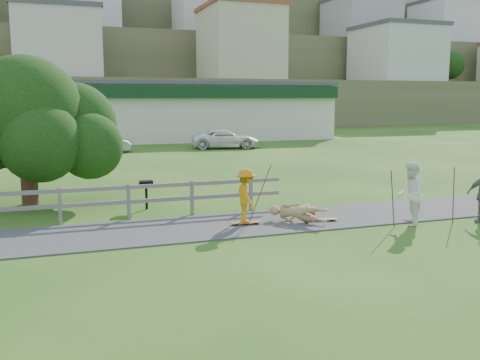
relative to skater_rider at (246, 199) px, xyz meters
The scene contains 18 objects.
ground 1.91m from the skater_rider, 130.06° to the right, with size 260.00×260.00×0.00m, color #254F16.
path 1.37m from the skater_rider, behind, with size 34.00×3.00×0.04m, color #363639.
fence 6.06m from the skater_rider, 161.04° to the left, with size 15.05×0.10×1.10m.
strip_mall 33.78m from the skater_rider, 85.10° to the left, with size 32.50×10.75×5.10m.
hillside 91.01m from the skater_rider, 90.71° to the left, with size 220.00×67.00×47.50m.
skater_rider is the anchor object (origin of this frame).
skater_fallen 1.64m from the skater_rider, ahead, with size 1.75×0.42×0.64m, color tan.
spectator_a 4.80m from the skater_rider, 18.38° to the right, with size 0.91×0.71×1.87m, color white.
car_silver 23.43m from the skater_rider, 95.30° to the left, with size 1.41×4.04×1.33m, color #9B9EA2.
car_white 24.39m from the skater_rider, 73.71° to the left, with size 2.30×4.99×1.39m, color white.
tree 8.29m from the skater_rider, 138.06° to the left, with size 6.32×6.32×4.50m, color black, non-canonical shape.
bbq 4.08m from the skater_rider, 125.29° to the left, with size 0.45×0.34×0.97m, color black, non-canonical shape.
longboard_rider 0.74m from the skater_rider, ahead, with size 0.88×0.22×0.10m, color brown, non-canonical shape.
longboard_fallen 2.49m from the skater_rider, ahead, with size 0.86×0.21×0.10m, color brown, non-canonical shape.
helmet 2.24m from the skater_rider, ahead, with size 0.31×0.31×0.31m, color #B71010.
pole_rider 0.73m from the skater_rider, 33.69° to the left, with size 0.03×0.03×1.86m, color #543021.
pole_spec_left 4.20m from the skater_rider, 22.72° to the right, with size 0.03×0.03×1.68m, color #543021.
pole_spec_right 6.16m from the skater_rider, 16.26° to the right, with size 0.03×0.03×1.71m, color #543021.
Camera 1 is at (-4.08, -13.00, 3.70)m, focal length 40.00 mm.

